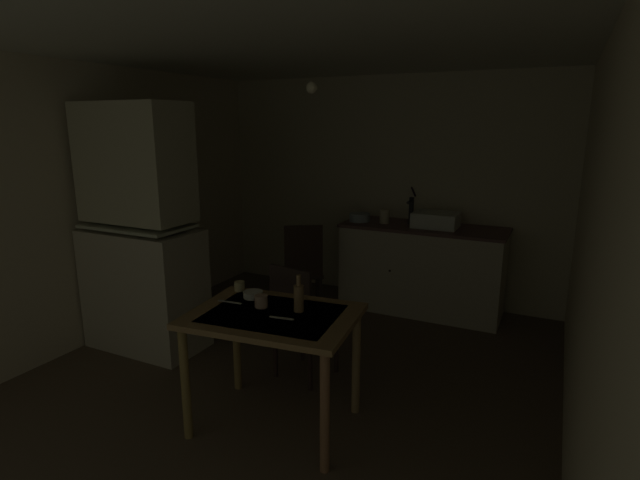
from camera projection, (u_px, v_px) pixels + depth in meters
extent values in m
plane|color=brown|center=(291.00, 376.00, 3.88)|extent=(5.32, 5.32, 0.00)
cube|color=beige|center=(386.00, 189.00, 5.53)|extent=(3.95, 0.10, 2.44)
cube|color=beige|center=(98.00, 205.00, 4.45)|extent=(0.10, 4.42, 2.44)
cube|color=beige|center=(597.00, 254.00, 2.76)|extent=(0.10, 4.42, 2.44)
cube|color=silver|center=(286.00, 38.00, 3.31)|extent=(3.95, 4.42, 0.10)
cube|color=beige|center=(145.00, 289.00, 4.31)|extent=(1.00, 0.55, 1.05)
cube|color=beige|center=(135.00, 163.00, 4.06)|extent=(0.92, 0.46, 0.97)
cube|color=beige|center=(138.00, 226.00, 4.15)|extent=(0.90, 0.49, 0.02)
cube|color=beige|center=(421.00, 270.00, 5.16)|extent=(1.63, 0.60, 0.88)
cube|color=brown|center=(423.00, 227.00, 5.06)|extent=(1.66, 0.63, 0.03)
sphere|color=#2D2823|center=(390.00, 271.00, 4.98)|extent=(0.02, 0.02, 0.02)
cube|color=white|center=(436.00, 220.00, 4.98)|extent=(0.44, 0.34, 0.15)
cube|color=black|center=(436.00, 213.00, 4.97)|extent=(0.38, 0.28, 0.01)
cylinder|color=#232328|center=(411.00, 211.00, 5.13)|extent=(0.05, 0.05, 0.28)
cylinder|color=#232328|center=(410.00, 202.00, 5.05)|extent=(0.03, 0.12, 0.03)
cylinder|color=#2C1B30|center=(414.00, 192.00, 5.14)|extent=(0.02, 0.16, 0.12)
cylinder|color=#9EB2C6|center=(360.00, 217.00, 5.29)|extent=(0.22, 0.22, 0.08)
cylinder|color=beige|center=(385.00, 216.00, 5.19)|extent=(0.11, 0.11, 0.14)
cube|color=#957147|center=(273.00, 316.00, 3.09)|extent=(1.10, 0.86, 0.04)
cube|color=white|center=(273.00, 313.00, 3.09)|extent=(0.86, 0.67, 0.00)
cylinder|color=olive|center=(185.00, 384.00, 3.04)|extent=(0.06, 0.06, 0.74)
cylinder|color=#9C694A|center=(325.00, 412.00, 2.74)|extent=(0.06, 0.06, 0.74)
cylinder|color=olive|center=(237.00, 342.00, 3.62)|extent=(0.06, 0.06, 0.74)
cylinder|color=#95774E|center=(356.00, 362.00, 3.32)|extent=(0.06, 0.06, 0.74)
cube|color=#2F201D|center=(306.00, 323.00, 3.81)|extent=(0.47, 0.47, 0.03)
cube|color=#2E2321|center=(290.00, 299.00, 3.61)|extent=(0.38, 0.09, 0.47)
cylinder|color=#2F201D|center=(336.00, 348.00, 3.90)|extent=(0.04, 0.04, 0.41)
cylinder|color=#2F201D|center=(303.00, 337.00, 4.10)|extent=(0.04, 0.04, 0.41)
cylinder|color=#2F201D|center=(310.00, 364.00, 3.63)|extent=(0.04, 0.04, 0.41)
cylinder|color=#2F201D|center=(275.00, 352.00, 3.83)|extent=(0.04, 0.04, 0.41)
cube|color=#2B221E|center=(302.00, 272.00, 5.13)|extent=(0.55, 0.55, 0.03)
cube|color=#2D2019|center=(304.00, 251.00, 4.89)|extent=(0.33, 0.22, 0.52)
cylinder|color=#2B221E|center=(317.00, 287.00, 5.36)|extent=(0.04, 0.04, 0.41)
cylinder|color=#2B221E|center=(286.00, 288.00, 5.33)|extent=(0.04, 0.04, 0.41)
cylinder|color=#2B221E|center=(320.00, 297.00, 5.03)|extent=(0.04, 0.04, 0.41)
cylinder|color=#2B221E|center=(287.00, 299.00, 5.00)|extent=(0.04, 0.04, 0.41)
cylinder|color=white|center=(253.00, 294.00, 3.36)|extent=(0.13, 0.13, 0.04)
cylinder|color=beige|center=(239.00, 286.00, 3.50)|extent=(0.07, 0.07, 0.07)
cylinder|color=tan|center=(261.00, 301.00, 3.18)|extent=(0.08, 0.08, 0.08)
cylinder|color=olive|center=(299.00, 299.00, 3.10)|extent=(0.06, 0.06, 0.17)
cylinder|color=olive|center=(299.00, 280.00, 3.07)|extent=(0.03, 0.03, 0.07)
cube|color=silver|center=(230.00, 302.00, 3.27)|extent=(0.17, 0.03, 0.00)
cube|color=beige|center=(282.00, 318.00, 3.00)|extent=(0.16, 0.04, 0.00)
sphere|color=#F9EFCC|center=(312.00, 88.00, 3.40)|extent=(0.08, 0.08, 0.08)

